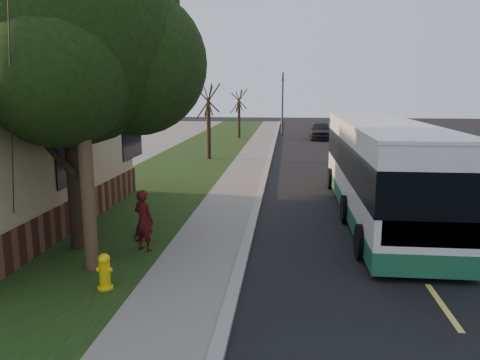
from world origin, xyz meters
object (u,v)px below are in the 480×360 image
leafy_tree (73,41)px  transit_bus (381,167)px  skateboard_main (141,234)px  dumpster (0,193)px  bare_tree_far (239,114)px  traffic_signal (283,99)px  bare_tree_near (209,123)px  fire_hydrant (105,271)px  distant_car (320,130)px  utility_pole (79,60)px  skateboarder (144,220)px

leafy_tree → transit_bus: leafy_tree is taller
skateboard_main → dumpster: 6.17m
skateboard_main → dumpster: size_ratio=0.58×
bare_tree_far → traffic_signal: size_ratio=0.73×
bare_tree_near → dumpster: 13.24m
fire_hydrant → distant_car: distant_car is taller
distant_car → traffic_signal: bearing=130.5°
fire_hydrant → dumpster: 8.38m
leafy_tree → distant_car: 28.98m
leafy_tree → bare_tree_far: size_ratio=1.94×
fire_hydrant → distant_car: 30.84m
fire_hydrant → utility_pole: (-0.71, 0.99, 4.20)m
traffic_signal → transit_bus: (3.49, -27.50, -1.55)m
traffic_signal → distant_car: (3.16, -3.81, -2.43)m
bare_tree_near → skateboard_main: (0.55, -14.61, -2.02)m
traffic_signal → distant_car: bearing=-50.3°
utility_pole → transit_bus: size_ratio=0.81×
skateboard_main → bare_tree_near: bearing=92.2°
leafy_tree → dumpster: leafy_tree is taller
dumpster → fire_hydrant: bearing=-44.5°
traffic_signal → dumpster: traffic_signal is taller
leafy_tree → fire_hydrant: bearing=-59.3°
dumpster → distant_car: bearing=63.3°
traffic_signal → skateboard_main: traffic_signal is taller
bare_tree_far → traffic_signal: bearing=48.8°
utility_pole → transit_bus: utility_pole is taller
dumpster → distant_car: 27.23m
transit_bus → traffic_signal: bearing=97.2°
leafy_tree → bare_tree_far: bearing=87.5°
leafy_tree → distant_car: bearing=74.1°
fire_hydrant → leafy_tree: leafy_tree is taller
traffic_signal → distant_car: 5.52m
transit_bus → distant_car: transit_bus is taller
utility_pole → traffic_signal: utility_pole is taller
leafy_tree → traffic_signal: (4.67, 31.35, -2.00)m
traffic_signal → skateboard_main: (-3.45, -30.61, -3.03)m
fire_hydrant → distant_car: (6.26, 30.19, 0.30)m
traffic_signal → leafy_tree: bearing=-98.5°
transit_bus → skateboarder: (-6.49, -4.17, -0.77)m
bare_tree_near → distant_car: 14.21m
bare_tree_far → traffic_signal: (3.50, 4.00, 1.16)m
leafy_tree → skateboard_main: 5.24m
traffic_signal → bare_tree_far: bearing=-131.2°
bare_tree_near → distant_car: (7.16, 12.19, -1.42)m
bare_tree_near → bare_tree_far: (0.50, 12.00, -0.15)m
leafy_tree → dumpster: 7.10m
skateboard_main → dumpster: bearing=156.3°
bare_tree_near → skateboarder: bare_tree_near is taller
fire_hydrant → leafy_tree: size_ratio=0.09×
utility_pole → fire_hydrant: bearing=-54.6°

